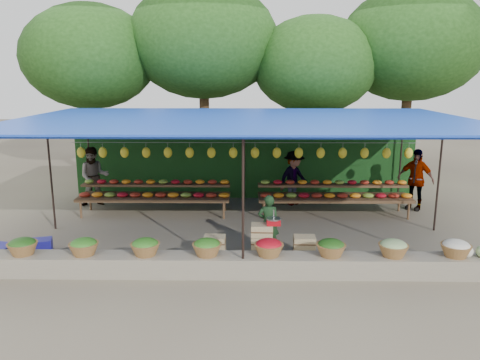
{
  "coord_description": "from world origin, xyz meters",
  "views": [
    {
      "loc": [
        0.05,
        -11.29,
        3.83
      ],
      "look_at": [
        -0.1,
        0.2,
        1.24
      ],
      "focal_mm": 35.0,
      "sensor_mm": 36.0,
      "label": 1
    }
  ],
  "objects_px": {
    "blue_crate_front": "(40,246)",
    "blue_crate_back": "(1,252)",
    "crate_counter": "(261,245)",
    "vendor_seated": "(268,223)",
    "weighing_scale": "(274,221)"
  },
  "relations": [
    {
      "from": "vendor_seated",
      "to": "blue_crate_front",
      "type": "distance_m",
      "value": 5.05
    },
    {
      "from": "crate_counter",
      "to": "vendor_seated",
      "type": "height_order",
      "value": "vendor_seated"
    },
    {
      "from": "vendor_seated",
      "to": "weighing_scale",
      "type": "bearing_deg",
      "value": 103.76
    },
    {
      "from": "vendor_seated",
      "to": "blue_crate_back",
      "type": "bearing_deg",
      "value": 8.93
    },
    {
      "from": "blue_crate_front",
      "to": "blue_crate_back",
      "type": "bearing_deg",
      "value": -168.06
    },
    {
      "from": "blue_crate_front",
      "to": "blue_crate_back",
      "type": "xyz_separation_m",
      "value": [
        -0.66,
        -0.37,
        0.01
      ]
    },
    {
      "from": "weighing_scale",
      "to": "blue_crate_back",
      "type": "distance_m",
      "value": 5.81
    },
    {
      "from": "crate_counter",
      "to": "vendor_seated",
      "type": "distance_m",
      "value": 0.6
    },
    {
      "from": "crate_counter",
      "to": "blue_crate_back",
      "type": "xyz_separation_m",
      "value": [
        -5.5,
        -0.07,
        -0.15
      ]
    },
    {
      "from": "blue_crate_back",
      "to": "vendor_seated",
      "type": "bearing_deg",
      "value": 19.62
    },
    {
      "from": "crate_counter",
      "to": "weighing_scale",
      "type": "relative_size",
      "value": 7.29
    },
    {
      "from": "blue_crate_back",
      "to": "weighing_scale",
      "type": "bearing_deg",
      "value": 14.94
    },
    {
      "from": "weighing_scale",
      "to": "crate_counter",
      "type": "bearing_deg",
      "value": 180.0
    },
    {
      "from": "crate_counter",
      "to": "blue_crate_front",
      "type": "bearing_deg",
      "value": 176.41
    },
    {
      "from": "weighing_scale",
      "to": "blue_crate_back",
      "type": "relative_size",
      "value": 0.61
    }
  ]
}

